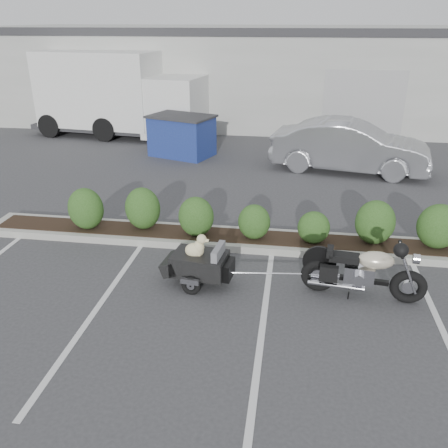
# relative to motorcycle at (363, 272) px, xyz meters

# --- Properties ---
(ground) EXTENTS (90.00, 90.00, 0.00)m
(ground) POSITION_rel_motorcycle_xyz_m (-2.77, -0.42, -0.47)
(ground) COLOR #38383A
(ground) RESTS_ON ground
(planter_kerb) EXTENTS (12.00, 1.00, 0.15)m
(planter_kerb) POSITION_rel_motorcycle_xyz_m (-1.77, 1.78, -0.40)
(planter_kerb) COLOR #9E9E93
(planter_kerb) RESTS_ON ground
(building) EXTENTS (26.00, 10.00, 4.00)m
(building) POSITION_rel_motorcycle_xyz_m (-2.77, 16.58, 1.53)
(building) COLOR #9EA099
(building) RESTS_ON ground
(motorcycle) EXTENTS (2.06, 0.75, 1.18)m
(motorcycle) POSITION_rel_motorcycle_xyz_m (0.00, 0.00, 0.00)
(motorcycle) COLOR black
(motorcycle) RESTS_ON ground
(pet_trailer) EXTENTS (1.65, 0.93, 0.98)m
(pet_trailer) POSITION_rel_motorcycle_xyz_m (-2.78, 0.02, -0.06)
(pet_trailer) COLOR black
(pet_trailer) RESTS_ON ground
(sedan) EXTENTS (4.90, 2.48, 1.54)m
(sedan) POSITION_rel_motorcycle_xyz_m (0.42, 7.33, 0.30)
(sedan) COLOR #AEAFB6
(sedan) RESTS_ON ground
(dumpster) EXTENTS (2.43, 2.03, 1.36)m
(dumpster) POSITION_rel_motorcycle_xyz_m (-5.04, 8.35, 0.22)
(dumpster) COLOR navy
(dumpster) RESTS_ON ground
(delivery_truck) EXTENTS (7.22, 3.20, 3.20)m
(delivery_truck) POSITION_rel_motorcycle_xyz_m (-8.11, 10.98, 1.06)
(delivery_truck) COLOR silver
(delivery_truck) RESTS_ON ground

